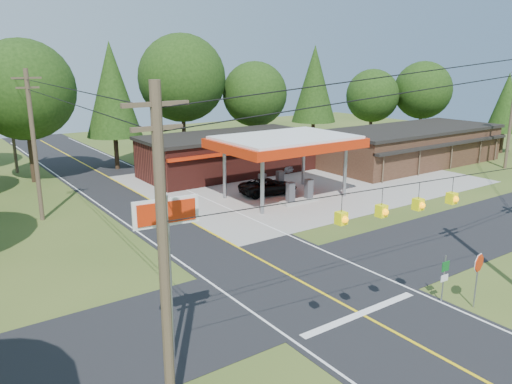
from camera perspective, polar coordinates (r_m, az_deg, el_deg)
ground at (r=24.59m, az=5.67°, el=-10.45°), size 120.00×120.00×0.00m
main_highway at (r=24.59m, az=5.68°, el=-10.43°), size 8.00×120.00×0.02m
cross_road at (r=24.59m, az=5.68°, el=-10.42°), size 70.00×7.00×0.02m
lane_center_yellow at (r=24.58m, az=5.68°, el=-10.39°), size 0.15×110.00×0.00m
gas_canopy at (r=38.51m, az=3.40°, el=5.51°), size 10.60×7.40×4.88m
convenience_store at (r=47.53m, az=-3.21°, el=4.40°), size 16.40×7.55×3.80m
strip_building at (r=54.45m, az=17.27°, el=5.08°), size 20.40×8.75×3.80m
utility_pole_near_left at (r=13.86m, az=-10.50°, el=-7.73°), size 1.80×0.30×10.00m
utility_pole_far_left at (r=35.75m, az=-24.04°, el=5.05°), size 1.80×0.30×10.00m
utility_pole_far_right at (r=55.32m, az=27.16°, el=7.72°), size 1.80×0.30×10.00m
utility_pole_north at (r=52.68m, az=-26.17°, el=7.06°), size 0.30×0.30×9.50m
overhead_beacons at (r=17.90m, az=16.30°, el=0.48°), size 17.04×2.04×1.03m
treeline_backdrop at (r=43.69m, az=-14.49°, el=10.42°), size 70.27×51.59×13.30m
suv_car at (r=40.11m, az=1.43°, el=0.64°), size 5.40×5.40×1.32m
sedan_car at (r=48.53m, az=2.29°, el=3.07°), size 4.77×4.77×1.24m
big_stop_sign at (r=17.23m, az=-10.06°, el=-5.67°), size 2.28×0.39×6.15m
octagonal_stop_sign at (r=23.59m, az=24.08°, el=-7.87°), size 0.87×0.19×2.52m
route_sign_post at (r=23.77m, az=20.74°, el=-8.80°), size 0.46×0.10×2.23m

